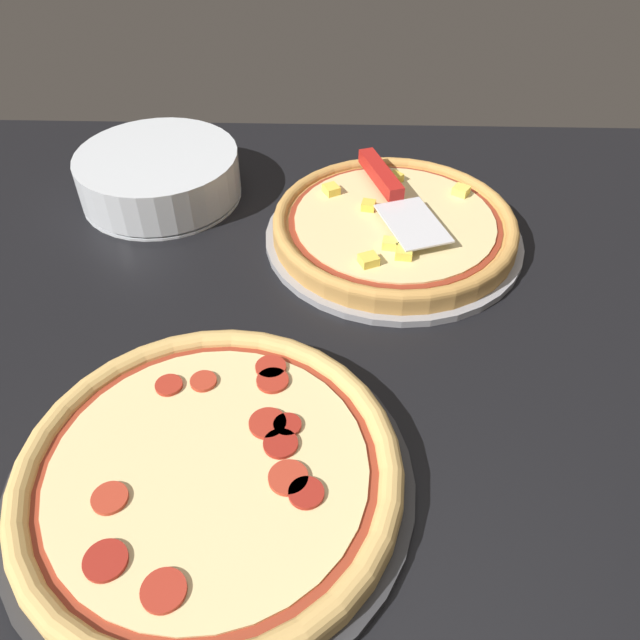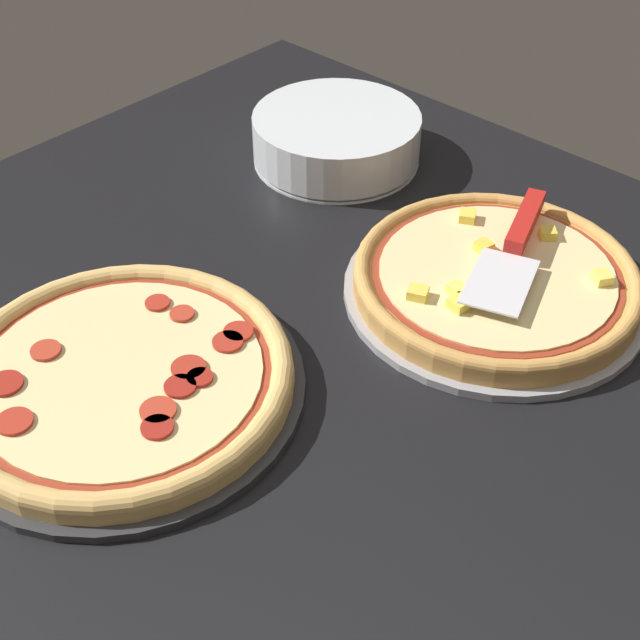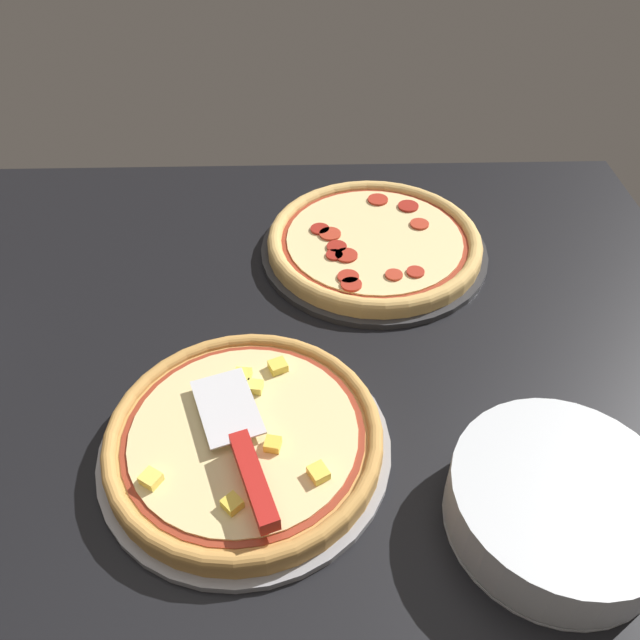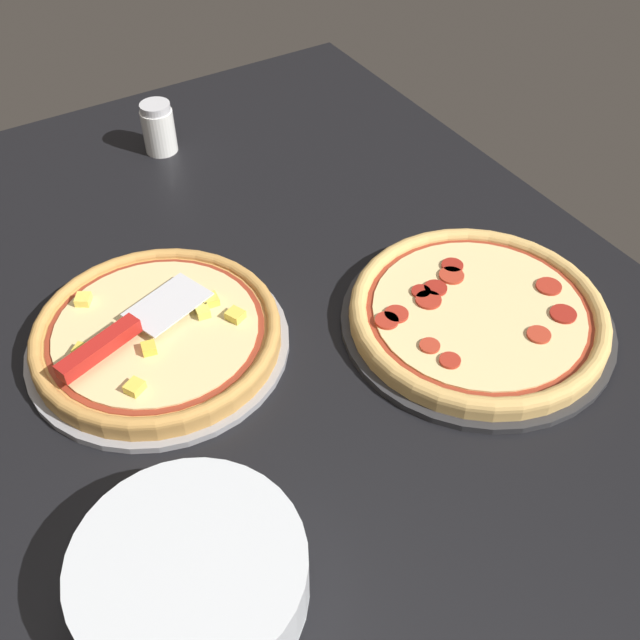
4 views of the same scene
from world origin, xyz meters
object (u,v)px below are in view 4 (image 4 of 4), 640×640
Objects in this scene: serving_spatula at (117,336)px; pizza_front at (157,333)px; parmesan_shaker at (159,128)px; pizza_back at (478,313)px; plate_stack at (191,577)px.

pizza_front is at bearing 98.53° from serving_spatula.
serving_spatula is 2.49× the size of parmesan_shaker.
pizza_back is at bearing 67.69° from serving_spatula.
pizza_back is 3.85× the size of parmesan_shaker.
plate_stack reaches higher than serving_spatula.
plate_stack reaches higher than pizza_back.
pizza_front is 49.70cm from parmesan_shaker.
pizza_front is 1.44× the size of serving_spatula.
pizza_back is 67.82cm from parmesan_shaker.
plate_stack is at bearing -20.55° from parmesan_shaker.
plate_stack is (15.23, -49.92, 1.18)cm from pizza_back.
parmesan_shaker is at bearing 156.83° from pizza_front.
pizza_back is 1.55× the size of serving_spatula.
serving_spatula is at bearing -28.10° from parmesan_shaker.
pizza_back is at bearing 106.97° from plate_stack.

